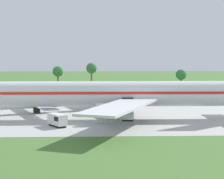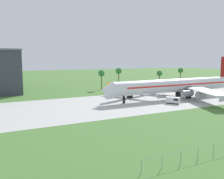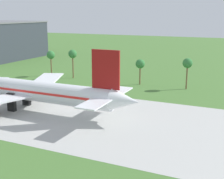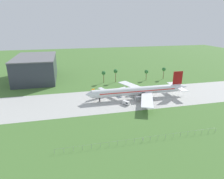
% 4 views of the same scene
% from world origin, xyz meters
% --- Properties ---
extents(ground_plane, '(600.00, 600.00, 0.00)m').
position_xyz_m(ground_plane, '(0.00, 0.00, 0.00)').
color(ground_plane, '#477233').
extents(taxiway_strip, '(320.00, 44.00, 0.02)m').
position_xyz_m(taxiway_strip, '(0.00, 0.00, 0.01)').
color(taxiway_strip, '#B2B2AD').
rests_on(taxiway_strip, ground_plane).
extents(jet_airliner, '(78.62, 59.08, 18.56)m').
position_xyz_m(jet_airliner, '(18.59, -1.38, 5.74)').
color(jet_airliner, white).
rests_on(jet_airliner, ground_plane).
extents(regional_aircraft, '(30.04, 27.36, 8.16)m').
position_xyz_m(regional_aircraft, '(-2.00, 8.97, 2.69)').
color(regional_aircraft, silver).
rests_on(regional_aircraft, ground_plane).
extents(baggage_tug, '(4.51, 5.53, 2.61)m').
position_xyz_m(baggage_tug, '(5.44, -11.32, 1.40)').
color(baggage_tug, black).
rests_on(baggage_tug, ground_plane).
extents(palm_tree_row, '(63.36, 3.60, 12.21)m').
position_xyz_m(palm_tree_row, '(28.45, 42.79, 9.13)').
color(palm_tree_row, brown).
rests_on(palm_tree_row, ground_plane).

